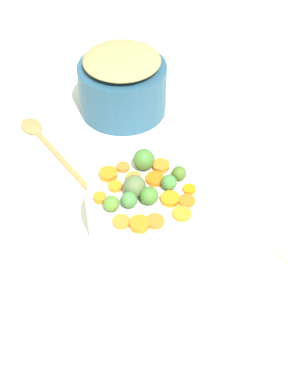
% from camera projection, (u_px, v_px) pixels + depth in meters
% --- Properties ---
extents(tabletop, '(2.40, 2.40, 0.02)m').
position_uv_depth(tabletop, '(152.00, 239.00, 1.06)').
color(tabletop, white).
rests_on(tabletop, ground).
extents(serving_bowl_carrots, '(0.22, 0.22, 0.09)m').
position_uv_depth(serving_bowl_carrots, '(144.00, 212.00, 1.04)').
color(serving_bowl_carrots, white).
rests_on(serving_bowl_carrots, tabletop).
extents(metal_pot, '(0.21, 0.21, 0.13)m').
position_uv_depth(metal_pot, '(123.00, 88.00, 1.30)').
color(metal_pot, '#285271').
rests_on(metal_pot, tabletop).
extents(stuffing_mound, '(0.18, 0.18, 0.03)m').
position_uv_depth(stuffing_mound, '(122.00, 60.00, 1.24)').
color(stuffing_mound, tan).
rests_on(stuffing_mound, metal_pot).
extents(carrot_slice_0, '(0.04, 0.04, 0.01)m').
position_uv_depth(carrot_slice_0, '(115.00, 186.00, 1.02)').
color(carrot_slice_0, orange).
rests_on(carrot_slice_0, serving_bowl_carrots).
extents(carrot_slice_1, '(0.05, 0.05, 0.01)m').
position_uv_depth(carrot_slice_1, '(157.00, 221.00, 0.96)').
color(carrot_slice_1, orange).
rests_on(carrot_slice_1, serving_bowl_carrots).
extents(carrot_slice_2, '(0.04, 0.04, 0.01)m').
position_uv_depth(carrot_slice_2, '(155.00, 179.00, 1.03)').
color(carrot_slice_2, orange).
rests_on(carrot_slice_2, serving_bowl_carrots).
extents(carrot_slice_3, '(0.03, 0.03, 0.01)m').
position_uv_depth(carrot_slice_3, '(123.00, 167.00, 1.05)').
color(carrot_slice_3, orange).
rests_on(carrot_slice_3, serving_bowl_carrots).
extents(carrot_slice_4, '(0.04, 0.04, 0.01)m').
position_uv_depth(carrot_slice_4, '(187.00, 201.00, 0.99)').
color(carrot_slice_4, orange).
rests_on(carrot_slice_4, serving_bowl_carrots).
extents(carrot_slice_5, '(0.03, 0.03, 0.01)m').
position_uv_depth(carrot_slice_5, '(100.00, 198.00, 0.99)').
color(carrot_slice_5, orange).
rests_on(carrot_slice_5, serving_bowl_carrots).
extents(carrot_slice_6, '(0.03, 0.03, 0.01)m').
position_uv_depth(carrot_slice_6, '(134.00, 178.00, 1.03)').
color(carrot_slice_6, orange).
rests_on(carrot_slice_6, serving_bowl_carrots).
extents(carrot_slice_7, '(0.05, 0.05, 0.01)m').
position_uv_depth(carrot_slice_7, '(121.00, 222.00, 0.96)').
color(carrot_slice_7, orange).
rests_on(carrot_slice_7, serving_bowl_carrots).
extents(carrot_slice_8, '(0.05, 0.05, 0.01)m').
position_uv_depth(carrot_slice_8, '(161.00, 166.00, 1.05)').
color(carrot_slice_8, orange).
rests_on(carrot_slice_8, serving_bowl_carrots).
extents(carrot_slice_9, '(0.05, 0.05, 0.01)m').
position_uv_depth(carrot_slice_9, '(182.00, 214.00, 0.97)').
color(carrot_slice_9, orange).
rests_on(carrot_slice_9, serving_bowl_carrots).
extents(carrot_slice_10, '(0.04, 0.04, 0.01)m').
position_uv_depth(carrot_slice_10, '(140.00, 224.00, 0.95)').
color(carrot_slice_10, orange).
rests_on(carrot_slice_10, serving_bowl_carrots).
extents(carrot_slice_11, '(0.04, 0.04, 0.01)m').
position_uv_depth(carrot_slice_11, '(170.00, 199.00, 0.99)').
color(carrot_slice_11, orange).
rests_on(carrot_slice_11, serving_bowl_carrots).
extents(carrot_slice_12, '(0.04, 0.04, 0.01)m').
position_uv_depth(carrot_slice_12, '(108.00, 174.00, 1.04)').
color(carrot_slice_12, orange).
rests_on(carrot_slice_12, serving_bowl_carrots).
extents(carrot_slice_13, '(0.03, 0.03, 0.01)m').
position_uv_depth(carrot_slice_13, '(189.00, 189.00, 1.01)').
color(carrot_slice_13, orange).
rests_on(carrot_slice_13, serving_bowl_carrots).
extents(brussels_sprout_0, '(0.03, 0.03, 0.03)m').
position_uv_depth(brussels_sprout_0, '(179.00, 173.00, 1.03)').
color(brussels_sprout_0, '#4A7027').
rests_on(brussels_sprout_0, serving_bowl_carrots).
extents(brussels_sprout_1, '(0.03, 0.03, 0.03)m').
position_uv_depth(brussels_sprout_1, '(129.00, 200.00, 0.98)').
color(brussels_sprout_1, '#468541').
rests_on(brussels_sprout_1, serving_bowl_carrots).
extents(brussels_sprout_2, '(0.04, 0.04, 0.04)m').
position_uv_depth(brussels_sprout_2, '(144.00, 160.00, 1.04)').
color(brussels_sprout_2, '#467C32').
rests_on(brussels_sprout_2, serving_bowl_carrots).
extents(brussels_sprout_3, '(0.03, 0.03, 0.03)m').
position_uv_depth(brussels_sprout_3, '(111.00, 204.00, 0.97)').
color(brussels_sprout_3, '#538830').
rests_on(brussels_sprout_3, serving_bowl_carrots).
extents(brussels_sprout_4, '(0.04, 0.04, 0.04)m').
position_uv_depth(brussels_sprout_4, '(135.00, 186.00, 0.99)').
color(brussels_sprout_4, '#587041').
rests_on(brussels_sprout_4, serving_bowl_carrots).
extents(brussels_sprout_5, '(0.03, 0.03, 0.03)m').
position_uv_depth(brussels_sprout_5, '(169.00, 182.00, 1.01)').
color(brussels_sprout_5, '#45873D').
rests_on(brussels_sprout_5, serving_bowl_carrots).
extents(brussels_sprout_6, '(0.03, 0.03, 0.03)m').
position_uv_depth(brussels_sprout_6, '(149.00, 196.00, 0.98)').
color(brussels_sprout_6, '#467E2F').
rests_on(brussels_sprout_6, serving_bowl_carrots).
extents(wooden_spoon, '(0.29, 0.19, 0.01)m').
position_uv_depth(wooden_spoon, '(44.00, 140.00, 1.25)').
color(wooden_spoon, '#BB824A').
rests_on(wooden_spoon, tabletop).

